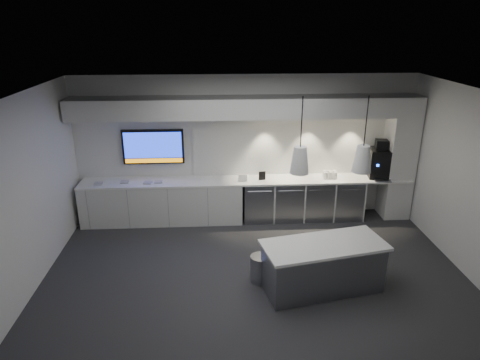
{
  "coord_description": "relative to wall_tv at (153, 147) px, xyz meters",
  "views": [
    {
      "loc": [
        -0.61,
        -6.09,
        4.0
      ],
      "look_at": [
        -0.19,
        1.1,
        1.3
      ],
      "focal_mm": 32.0,
      "sensor_mm": 36.0,
      "label": 1
    }
  ],
  "objects": [
    {
      "name": "fridge_unit_c",
      "position": [
        3.41,
        -0.27,
        -1.13
      ],
      "size": [
        0.6,
        0.61,
        0.85
      ],
      "primitive_type": "cube",
      "color": "gray",
      "rests_on": "floor"
    },
    {
      "name": "sign_white",
      "position": [
        1.82,
        -0.37,
        -0.59
      ],
      "size": [
        0.18,
        0.05,
        0.14
      ],
      "primitive_type": "cube",
      "rotation": [
        0.0,
        0.0,
        -0.17
      ],
      "color": "white",
      "rests_on": "back_counter"
    },
    {
      "name": "wall_left",
      "position": [
        -1.6,
        -2.45,
        -0.06
      ],
      "size": [
        0.0,
        7.0,
        7.0
      ],
      "primitive_type": "plane",
      "rotation": [
        1.57,
        0.0,
        1.57
      ],
      "color": "white",
      "rests_on": "floor"
    },
    {
      "name": "tray_d",
      "position": [
        0.1,
        -0.33,
        -0.65
      ],
      "size": [
        0.17,
        0.17,
        0.02
      ],
      "primitive_type": "cube",
      "rotation": [
        0.0,
        0.0,
        0.05
      ],
      "color": "#AEAEAE",
      "rests_on": "back_counter"
    },
    {
      "name": "cup_cluster",
      "position": [
        3.64,
        -0.3,
        -0.58
      ],
      "size": [
        0.28,
        0.18,
        0.15
      ],
      "primitive_type": null,
      "color": "white",
      "rests_on": "back_counter"
    },
    {
      "name": "bin",
      "position": [
        1.96,
        -2.6,
        -1.33
      ],
      "size": [
        0.35,
        0.35,
        0.45
      ],
      "primitive_type": "cylinder",
      "rotation": [
        0.0,
        0.0,
        -0.1
      ],
      "color": "gray",
      "rests_on": "floor"
    },
    {
      "name": "ceiling",
      "position": [
        1.9,
        -2.45,
        1.44
      ],
      "size": [
        7.0,
        7.0,
        0.0
      ],
      "primitive_type": "plane",
      "rotation": [
        3.14,
        0.0,
        0.0
      ],
      "color": "black",
      "rests_on": "wall_back"
    },
    {
      "name": "coffee_machine",
      "position": [
        4.69,
        -0.25,
        -0.33
      ],
      "size": [
        0.51,
        0.67,
        0.79
      ],
      "rotation": [
        0.0,
        0.0,
        -0.17
      ],
      "color": "black",
      "rests_on": "back_counter"
    },
    {
      "name": "fridge_unit_b",
      "position": [
        2.78,
        -0.27,
        -1.13
      ],
      "size": [
        0.6,
        0.61,
        0.85
      ],
      "primitive_type": "cube",
      "color": "gray",
      "rests_on": "floor"
    },
    {
      "name": "back_counter",
      "position": [
        1.9,
        -0.27,
        -0.68
      ],
      "size": [
        6.8,
        0.65,
        0.04
      ],
      "primitive_type": "cube",
      "color": "white",
      "rests_on": "left_base_cabinets"
    },
    {
      "name": "backsplash",
      "position": [
        3.1,
        0.03,
        -0.01
      ],
      "size": [
        4.6,
        0.03,
        1.3
      ],
      "primitive_type": "cube",
      "color": "silver",
      "rests_on": "wall_back"
    },
    {
      "name": "sign_black",
      "position": [
        2.23,
        -0.31,
        -0.57
      ],
      "size": [
        0.14,
        0.04,
        0.18
      ],
      "primitive_type": "cube",
      "rotation": [
        0.0,
        0.0,
        0.14
      ],
      "color": "black",
      "rests_on": "back_counter"
    },
    {
      "name": "wall_back",
      "position": [
        1.9,
        0.05,
        -0.06
      ],
      "size": [
        7.0,
        0.0,
        7.0
      ],
      "primitive_type": "plane",
      "rotation": [
        1.57,
        0.0,
        0.0
      ],
      "color": "white",
      "rests_on": "floor"
    },
    {
      "name": "fridge_unit_a",
      "position": [
        2.15,
        -0.27,
        -1.13
      ],
      "size": [
        0.6,
        0.61,
        0.85
      ],
      "primitive_type": "cube",
      "color": "gray",
      "rests_on": "floor"
    },
    {
      "name": "soffit",
      "position": [
        1.9,
        -0.25,
        0.84
      ],
      "size": [
        6.9,
        0.6,
        0.4
      ],
      "primitive_type": "cube",
      "color": "silver",
      "rests_on": "wall_back"
    },
    {
      "name": "column",
      "position": [
        5.1,
        -0.25,
        -0.26
      ],
      "size": [
        0.55,
        0.55,
        2.6
      ],
      "primitive_type": "cube",
      "color": "silver",
      "rests_on": "floor"
    },
    {
      "name": "pendant_left",
      "position": [
        2.46,
        -2.87,
        0.59
      ],
      "size": [
        0.27,
        0.27,
        1.09
      ],
      "color": "silver",
      "rests_on": "ceiling"
    },
    {
      "name": "wall_right",
      "position": [
        5.4,
        -2.45,
        -0.06
      ],
      "size": [
        0.0,
        7.0,
        7.0
      ],
      "primitive_type": "plane",
      "rotation": [
        1.57,
        0.0,
        -1.57
      ],
      "color": "white",
      "rests_on": "floor"
    },
    {
      "name": "fridge_unit_d",
      "position": [
        4.04,
        -0.27,
        -1.13
      ],
      "size": [
        0.6,
        0.61,
        0.85
      ],
      "primitive_type": "cube",
      "color": "gray",
      "rests_on": "floor"
    },
    {
      "name": "tray_b",
      "position": [
        -0.58,
        -0.29,
        -0.65
      ],
      "size": [
        0.17,
        0.17,
        0.02
      ],
      "primitive_type": "cube",
      "rotation": [
        0.0,
        0.0,
        0.06
      ],
      "color": "#AEAEAE",
      "rests_on": "back_counter"
    },
    {
      "name": "island",
      "position": [
        2.91,
        -2.87,
        -1.16
      ],
      "size": [
        2.01,
        1.18,
        0.8
      ],
      "rotation": [
        0.0,
        0.0,
        0.21
      ],
      "color": "gray",
      "rests_on": "floor"
    },
    {
      "name": "tray_a",
      "position": [
        -1.09,
        -0.36,
        -0.65
      ],
      "size": [
        0.17,
        0.17,
        0.02
      ],
      "primitive_type": "cube",
      "rotation": [
        0.0,
        0.0,
        0.07
      ],
      "color": "#AEAEAE",
      "rests_on": "back_counter"
    },
    {
      "name": "pendant_right",
      "position": [
        3.36,
        -2.87,
        0.59
      ],
      "size": [
        0.27,
        0.27,
        1.09
      ],
      "color": "silver",
      "rests_on": "ceiling"
    },
    {
      "name": "wall_front",
      "position": [
        1.9,
        -4.95,
        -0.06
      ],
      "size": [
        7.0,
        0.0,
        7.0
      ],
      "primitive_type": "plane",
      "rotation": [
        -1.57,
        0.0,
        0.0
      ],
      "color": "white",
      "rests_on": "floor"
    },
    {
      "name": "wall_tv",
      "position": [
        0.0,
        0.0,
        0.0
      ],
      "size": [
        1.25,
        0.07,
        0.72
      ],
      "color": "black",
      "rests_on": "wall_back"
    },
    {
      "name": "floor",
      "position": [
        1.9,
        -2.45,
        -1.56
      ],
      "size": [
        7.0,
        7.0,
        0.0
      ],
      "primitive_type": "plane",
      "color": "#2C2C2E",
      "rests_on": "ground"
    },
    {
      "name": "tray_c",
      "position": [
        -0.11,
        -0.37,
        -0.65
      ],
      "size": [
        0.17,
        0.17,
        0.02
      ],
      "primitive_type": "cube",
      "rotation": [
        0.0,
        0.0,
        -0.1
      ],
      "color": "#AEAEAE",
      "rests_on": "back_counter"
    },
    {
      "name": "left_base_cabinets",
      "position": [
        0.15,
        -0.27,
        -1.13
      ],
      "size": [
        3.3,
        0.63,
        0.86
      ],
      "primitive_type": "cube",
      "color": "silver",
      "rests_on": "floor"
    }
  ]
}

